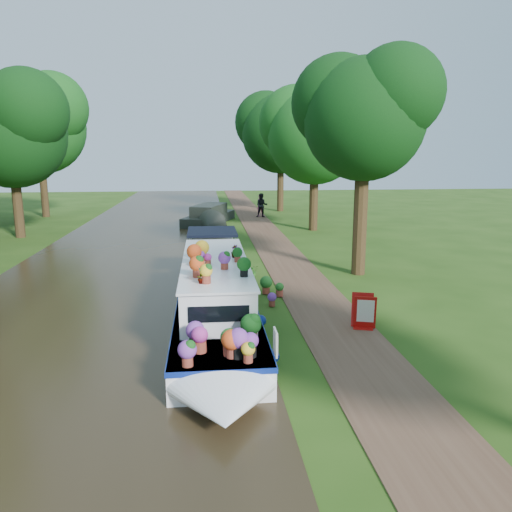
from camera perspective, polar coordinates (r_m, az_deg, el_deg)
The scene contains 14 objects.
ground at distance 17.61m, azimuth 2.58°, elevation -4.68°, with size 100.00×100.00×0.00m, color #254611.
canal_water at distance 17.77m, azimuth -17.01°, elevation -5.01°, with size 10.00×100.00×0.02m, color black.
towpath at distance 17.82m, azimuth 6.41°, elevation -4.49°, with size 2.20×100.00×0.03m, color brown.
plant_boat at distance 14.91m, azimuth -4.64°, elevation -4.34°, with size 2.29×13.52×2.29m.
tree_near_overhang at distance 20.81m, azimuth 12.24°, elevation 15.97°, with size 5.52×5.28×8.99m.
tree_near_mid at distance 32.58m, azimuth 6.73°, elevation 14.24°, with size 6.90×6.60×9.40m.
tree_near_far at distance 43.33m, azimuth 2.83°, elevation 14.47°, with size 7.59×7.26×10.30m.
tree_far_c at distance 32.73m, azimuth -26.28°, elevation 13.29°, with size 7.13×6.82×9.59m.
tree_far_d at distance 42.74m, azimuth -23.64°, elevation 14.04°, with size 8.05×7.70×10.85m.
second_boat at distance 35.58m, azimuth -5.38°, elevation 4.56°, with size 3.99×7.50×1.36m.
sandwich_board at distance 14.67m, azimuth 12.22°, elevation -6.37°, with size 0.66×0.65×0.99m.
pedestrian_pink at distance 39.57m, azimuth 0.55°, elevation 5.84°, with size 0.64×0.42×1.75m, color #D45777.
pedestrian_dark at distance 38.89m, azimuth 0.66°, elevation 5.81°, with size 0.90×0.70×1.85m, color black.
verge_plant at distance 20.35m, azimuth -0.32°, elevation -1.73°, with size 0.42×0.37×0.47m, color #2B691F.
Camera 1 is at (-2.52, -16.70, 4.97)m, focal length 35.00 mm.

